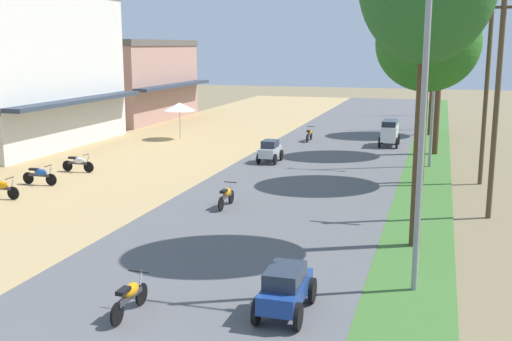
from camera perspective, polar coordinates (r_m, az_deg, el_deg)
The scene contains 21 objects.
shophouse_mid at distance 43.23m, azimuth -21.08°, elevation 8.75°, with size 9.39×13.71×10.10m.
shophouse_far at distance 56.18m, azimuth -11.43°, elevation 8.08°, with size 8.68×13.35×6.90m.
parked_motorbike_third at distance 28.59m, azimuth -22.22°, elevation -1.43°, with size 1.80×0.54×0.94m.
parked_motorbike_fourth at distance 30.79m, azimuth -19.10°, elevation -0.34°, with size 1.80×0.54×0.94m.
parked_motorbike_fifth at distance 33.33m, azimuth -15.89°, elevation 0.71°, with size 1.80×0.54×0.94m.
vendor_umbrella at distance 43.48m, azimuth -6.98°, elevation 5.80°, with size 2.20×2.20×2.52m.
median_tree_second at distance 30.06m, azimuth 15.40°, elevation 11.11°, with size 4.72×4.72×8.71m.
median_tree_third at distance 38.50m, azimuth 16.57°, elevation 13.47°, with size 4.24×4.24×10.75m.
median_tree_fourth at distance 46.76m, azimuth 15.89°, elevation 10.41°, with size 4.67×4.67×8.54m.
streetlamp_near at distance 16.38m, azimuth 14.98°, elevation 5.04°, with size 3.16×0.20×8.22m.
streetlamp_mid at distance 34.29m, azimuth 15.94°, elevation 8.14°, with size 3.16×0.20×8.26m.
streetlamp_far at distance 49.86m, azimuth 16.18°, elevation 8.28°, with size 3.16×0.20×7.04m.
streetlamp_farthest at distance 60.56m, azimuth 16.30°, elevation 8.83°, with size 3.16×0.20×7.22m.
utility_pole_near at distance 24.73m, azimuth 21.08°, elevation 5.66°, with size 1.80×0.20×8.29m.
utility_pole_far at distance 30.82m, azimuth 20.31°, elevation 7.63°, with size 1.80×0.20×9.27m.
car_sedan_blue at distance 15.30m, azimuth 2.71°, elevation -10.62°, with size 1.10×2.26×1.19m.
car_hatchback_silver at distance 34.63m, azimuth 1.30°, elevation 1.86°, with size 1.04×2.00×1.23m.
car_van_white at distance 41.07m, azimuth 12.09°, elevation 3.50°, with size 1.19×2.41×1.67m.
motorbike_ahead_second at distance 15.60m, azimuth -11.42°, elevation -11.06°, with size 0.54×1.80×0.94m.
motorbike_ahead_third at distance 25.06m, azimuth -2.71°, elevation -2.25°, with size 0.54×1.80×0.94m.
motorbike_ahead_fourth at distance 42.50m, azimuth 4.89°, elevation 3.36°, with size 0.54×1.80×0.94m.
Camera 1 is at (6.23, -7.43, 6.47)m, focal length 43.89 mm.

